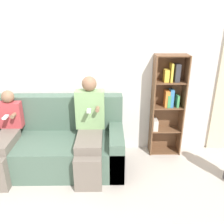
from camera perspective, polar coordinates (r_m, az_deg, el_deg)
The scene contains 6 objects.
ground_plane at distance 3.13m, azimuth -12.89°, elevation -17.60°, with size 14.00×14.00×0.00m, color #BCB2A8.
back_wall at distance 3.49m, azimuth -11.41°, elevation 10.16°, with size 10.00×0.06×2.55m.
couch at distance 3.43m, azimuth -13.77°, elevation -7.64°, with size 1.92×0.88×0.93m.
adult_seated at distance 3.09m, azimuth -5.46°, elevation -3.68°, with size 0.39×0.79×1.25m.
child_seated at distance 3.36m, azimuth -24.40°, elevation -5.44°, with size 0.30×0.80×1.06m.
bookshelf at distance 3.54m, azimuth 13.14°, elevation 2.18°, with size 0.46×0.24×1.49m.
Camera 1 is at (0.63, -2.35, 1.97)m, focal length 38.00 mm.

